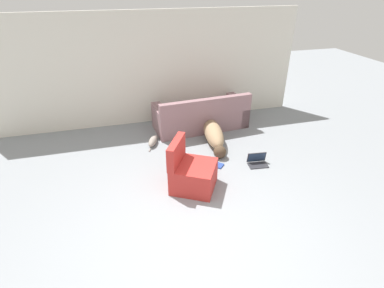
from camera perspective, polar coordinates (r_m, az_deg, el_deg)
The scene contains 8 objects.
ground_plane at distance 4.15m, azimuth 0.22°, elevation -18.18°, with size 20.00×20.00×0.00m, color gray.
wall_back at distance 6.93m, azimuth -8.74°, elevation 13.76°, with size 7.15×0.06×2.48m.
couch at distance 6.83m, azimuth 1.72°, elevation 5.26°, with size 2.14×1.02×0.82m.
dog at distance 6.24m, azimuth 4.17°, elevation 1.83°, with size 0.52×1.68×0.39m.
cat at distance 6.26m, azimuth -7.44°, elevation 0.57°, with size 0.30×0.55×0.15m.
laptop_open at distance 5.69m, azimuth 12.32°, elevation -3.10°, with size 0.38×0.28×0.22m.
book_blue at distance 5.55m, azimuth 5.14°, elevation -4.09°, with size 0.22×0.22×0.02m.
side_chair at distance 4.87m, azimuth -0.11°, elevation -5.53°, with size 0.91×0.90×0.84m.
Camera 1 is at (-0.75, -2.70, 3.05)m, focal length 28.00 mm.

